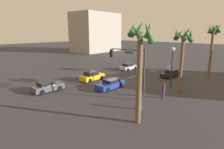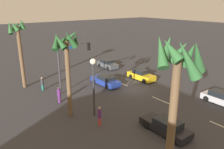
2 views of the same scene
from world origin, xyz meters
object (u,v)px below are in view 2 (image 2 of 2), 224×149
traffic_signal (70,59)px  car_0 (220,98)px  car_3 (141,75)px  car_4 (107,64)px  car_1 (105,81)px  palm_tree_2 (19,41)px  pedestrian_2 (100,116)px  streetlamp (93,76)px  palm_tree_1 (67,52)px  pedestrian_1 (42,83)px  car_2 (166,126)px  palm_tree_0 (177,81)px  pedestrian_0 (59,94)px

traffic_signal → car_0: bearing=-140.4°
car_3 → car_4: (7.93, 0.17, -0.04)m
car_1 → traffic_signal: 5.70m
traffic_signal → palm_tree_2: size_ratio=0.68×
pedestrian_2 → car_3: bearing=-59.8°
car_4 → streetlamp: streetlamp is taller
car_1 → palm_tree_2: palm_tree_2 is taller
traffic_signal → palm_tree_1: bearing=150.9°
pedestrian_1 → car_1: bearing=-114.1°
car_2 → car_3: car_3 is taller
car_0 → streetlamp: bearing=64.3°
car_0 → pedestrian_1: size_ratio=2.29×
traffic_signal → pedestrian_1: bearing=53.1°
car_3 → car_4: size_ratio=1.04×
car_4 → palm_tree_1: 18.25m
palm_tree_2 → car_0: bearing=-139.3°
car_0 → car_4: size_ratio=0.96×
traffic_signal → pedestrian_1: traffic_signal is taller
car_2 → pedestrian_2: pedestrian_2 is taller
pedestrian_2 → palm_tree_1: 6.37m
car_4 → palm_tree_1: (-11.56, 12.93, 5.67)m
car_2 → pedestrian_2: (4.31, 3.79, 0.40)m
car_0 → pedestrian_2: size_ratio=2.13×
pedestrian_1 → car_2: bearing=-163.6°
car_0 → palm_tree_0: (-4.49, 14.38, 6.28)m
car_0 → palm_tree_2: size_ratio=0.45×
car_0 → pedestrian_1: (15.57, 14.01, 0.28)m
pedestrian_0 → pedestrian_2: pedestrian_2 is taller
pedestrian_1 → palm_tree_0: (-20.06, 0.37, 6.00)m
pedestrian_1 → car_3: bearing=-109.7°
car_1 → traffic_signal: size_ratio=0.77×
pedestrian_1 → pedestrian_2: size_ratio=0.93×
pedestrian_0 → car_0: bearing=-127.8°
car_0 → palm_tree_1: (7.37, 14.37, 5.69)m
palm_tree_1 → pedestrian_1: bearing=-2.5°
palm_tree_0 → palm_tree_2: bearing=2.9°
streetlamp → pedestrian_1: size_ratio=3.34×
traffic_signal → palm_tree_2: 6.83m
pedestrian_2 → palm_tree_2: palm_tree_2 is taller
palm_tree_2 → traffic_signal: bearing=-136.5°
car_4 → pedestrian_0: (-8.13, 12.48, 0.33)m
car_2 → pedestrian_1: (15.80, 4.64, 0.31)m
streetlamp → car_3: bearing=-66.0°
streetlamp → palm_tree_2: bearing=14.2°
streetlamp → palm_tree_1: 3.26m
car_4 → pedestrian_2: size_ratio=2.22×
streetlamp → palm_tree_0: palm_tree_0 is taller
palm_tree_1 → car_4: bearing=-48.2°
car_0 → car_3: 11.07m
car_4 → palm_tree_2: (-0.86, 14.09, 5.46)m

